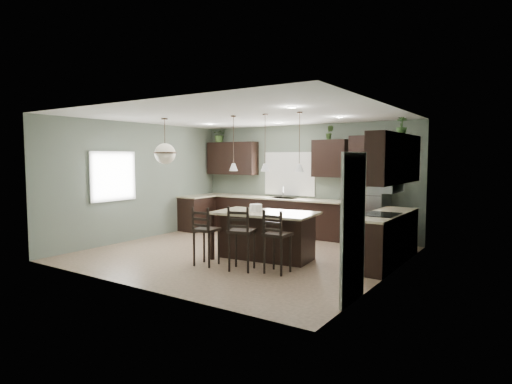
% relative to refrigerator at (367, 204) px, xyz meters
% --- Properties ---
extents(ground, '(6.00, 6.00, 0.00)m').
position_rel_refrigerator_xyz_m(ground, '(-1.79, -2.39, -0.93)').
color(ground, '#9E8466').
rests_on(ground, ground).
extents(pantry_door, '(0.04, 0.82, 2.04)m').
position_rel_refrigerator_xyz_m(pantry_door, '(1.18, -3.94, 0.09)').
color(pantry_door, white).
rests_on(pantry_door, ground).
extents(window_back, '(1.35, 0.02, 1.00)m').
position_rel_refrigerator_xyz_m(window_back, '(-2.19, 0.35, 0.62)').
color(window_back, white).
rests_on(window_back, room_shell).
extents(window_left, '(0.02, 1.10, 1.00)m').
position_rel_refrigerator_xyz_m(window_left, '(-4.78, -3.19, 0.62)').
color(window_left, white).
rests_on(window_left, room_shell).
extents(left_return_cabs, '(0.60, 0.90, 0.90)m').
position_rel_refrigerator_xyz_m(left_return_cabs, '(-4.49, -0.69, -0.48)').
color(left_return_cabs, black).
rests_on(left_return_cabs, ground).
extents(left_return_countertop, '(0.66, 0.96, 0.04)m').
position_rel_refrigerator_xyz_m(left_return_countertop, '(-4.47, -0.69, -0.01)').
color(left_return_countertop, '#BBAF8D').
rests_on(left_return_countertop, left_return_cabs).
extents(back_lower_cabs, '(4.20, 0.60, 0.90)m').
position_rel_refrigerator_xyz_m(back_lower_cabs, '(-2.64, 0.06, -0.48)').
color(back_lower_cabs, black).
rests_on(back_lower_cabs, ground).
extents(back_countertop, '(4.20, 0.66, 0.04)m').
position_rel_refrigerator_xyz_m(back_countertop, '(-2.64, 0.04, -0.01)').
color(back_countertop, '#BBAF8D').
rests_on(back_countertop, back_lower_cabs).
extents(sink_inset, '(0.70, 0.45, 0.01)m').
position_rel_refrigerator_xyz_m(sink_inset, '(-2.19, 0.04, 0.01)').
color(sink_inset, gray).
rests_on(sink_inset, back_countertop).
extents(faucet, '(0.02, 0.02, 0.28)m').
position_rel_refrigerator_xyz_m(faucet, '(-2.19, 0.01, 0.16)').
color(faucet, silver).
rests_on(faucet, back_countertop).
extents(back_upper_left, '(1.55, 0.34, 0.90)m').
position_rel_refrigerator_xyz_m(back_upper_left, '(-3.94, 0.19, 1.02)').
color(back_upper_left, black).
rests_on(back_upper_left, room_shell).
extents(back_upper_right, '(0.85, 0.34, 0.90)m').
position_rel_refrigerator_xyz_m(back_upper_right, '(-0.99, 0.19, 1.02)').
color(back_upper_right, black).
rests_on(back_upper_right, room_shell).
extents(fridge_header, '(1.05, 0.34, 0.45)m').
position_rel_refrigerator_xyz_m(fridge_header, '(0.06, 0.19, 1.32)').
color(fridge_header, black).
rests_on(fridge_header, room_shell).
extents(right_lower_cabs, '(0.60, 2.35, 0.90)m').
position_rel_refrigerator_xyz_m(right_lower_cabs, '(0.91, -1.51, -0.48)').
color(right_lower_cabs, black).
rests_on(right_lower_cabs, ground).
extents(right_countertop, '(0.66, 2.35, 0.04)m').
position_rel_refrigerator_xyz_m(right_countertop, '(0.89, -1.51, -0.01)').
color(right_countertop, '#BBAF8D').
rests_on(right_countertop, right_lower_cabs).
extents(cooktop, '(0.58, 0.75, 0.02)m').
position_rel_refrigerator_xyz_m(cooktop, '(0.89, -1.79, 0.02)').
color(cooktop, black).
rests_on(cooktop, right_countertop).
extents(wall_oven_front, '(0.01, 0.72, 0.60)m').
position_rel_refrigerator_xyz_m(wall_oven_front, '(0.60, -1.79, -0.48)').
color(wall_oven_front, gray).
rests_on(wall_oven_front, right_lower_cabs).
extents(right_upper_cabs, '(0.34, 2.35, 0.90)m').
position_rel_refrigerator_xyz_m(right_upper_cabs, '(1.04, -1.51, 1.02)').
color(right_upper_cabs, black).
rests_on(right_upper_cabs, room_shell).
extents(microwave, '(0.40, 0.75, 0.40)m').
position_rel_refrigerator_xyz_m(microwave, '(0.99, -1.79, 0.62)').
color(microwave, gray).
rests_on(microwave, right_upper_cabs).
extents(refrigerator, '(0.90, 0.74, 1.85)m').
position_rel_refrigerator_xyz_m(refrigerator, '(0.00, 0.00, 0.00)').
color(refrigerator, gray).
rests_on(refrigerator, ground).
extents(kitchen_island, '(2.04, 1.30, 0.92)m').
position_rel_refrigerator_xyz_m(kitchen_island, '(-1.13, -2.52, -0.46)').
color(kitchen_island, black).
rests_on(kitchen_island, ground).
extents(serving_dish, '(0.24, 0.24, 0.14)m').
position_rel_refrigerator_xyz_m(serving_dish, '(-1.33, -2.54, 0.07)').
color(serving_dish, white).
rests_on(serving_dish, kitchen_island).
extents(bar_stool_left, '(0.45, 0.45, 1.08)m').
position_rel_refrigerator_xyz_m(bar_stool_left, '(-1.77, -3.51, -0.38)').
color(bar_stool_left, black).
rests_on(bar_stool_left, ground).
extents(bar_stool_center, '(0.52, 0.52, 1.14)m').
position_rel_refrigerator_xyz_m(bar_stool_center, '(-1.03, -3.43, -0.35)').
color(bar_stool_center, black).
rests_on(bar_stool_center, ground).
extents(bar_stool_right, '(0.42, 0.42, 1.10)m').
position_rel_refrigerator_xyz_m(bar_stool_right, '(-0.42, -3.24, -0.38)').
color(bar_stool_right, black).
rests_on(bar_stool_right, ground).
extents(pendant_left, '(0.17, 0.17, 1.10)m').
position_rel_refrigerator_xyz_m(pendant_left, '(-1.83, -2.59, 1.32)').
color(pendant_left, white).
rests_on(pendant_left, room_shell).
extents(pendant_center, '(0.17, 0.17, 1.10)m').
position_rel_refrigerator_xyz_m(pendant_center, '(-1.13, -2.52, 1.32)').
color(pendant_center, silver).
rests_on(pendant_center, room_shell).
extents(pendant_right, '(0.17, 0.17, 1.10)m').
position_rel_refrigerator_xyz_m(pendant_right, '(-0.44, -2.44, 1.32)').
color(pendant_right, silver).
rests_on(pendant_right, room_shell).
extents(chandelier, '(0.48, 0.48, 0.97)m').
position_rel_refrigerator_xyz_m(chandelier, '(-3.38, -2.93, 1.39)').
color(chandelier, beige).
rests_on(chandelier, room_shell).
extents(plant_back_left, '(0.51, 0.48, 0.45)m').
position_rel_refrigerator_xyz_m(plant_back_left, '(-4.36, 0.16, 1.70)').
color(plant_back_left, '#385425').
rests_on(plant_back_left, back_upper_left).
extents(plant_back_right, '(0.21, 0.19, 0.34)m').
position_rel_refrigerator_xyz_m(plant_back_right, '(-1.00, 0.16, 1.64)').
color(plant_back_right, '#345023').
rests_on(plant_back_right, back_upper_right).
extents(plant_right_wall, '(0.24, 0.24, 0.35)m').
position_rel_refrigerator_xyz_m(plant_right_wall, '(1.01, -1.03, 1.65)').
color(plant_right_wall, '#2D5023').
rests_on(plant_right_wall, right_upper_cabs).
extents(room_shell, '(6.00, 6.00, 6.00)m').
position_rel_refrigerator_xyz_m(room_shell, '(-1.79, -2.39, 0.77)').
color(room_shell, slate).
rests_on(room_shell, ground).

